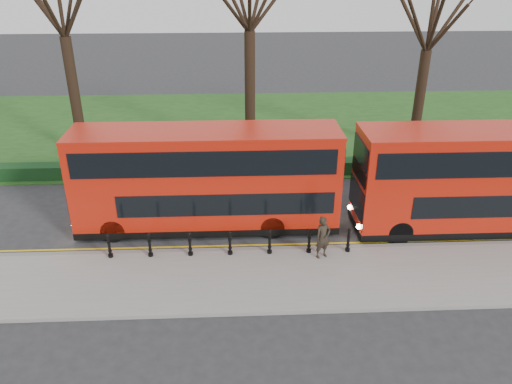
{
  "coord_description": "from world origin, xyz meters",
  "views": [
    {
      "loc": [
        1.06,
        -18.36,
        11.16
      ],
      "look_at": [
        1.92,
        0.5,
        2.0
      ],
      "focal_mm": 35.0,
      "sensor_mm": 36.0,
      "label": 1
    }
  ],
  "objects_px": {
    "bus_lead": "(207,180)",
    "bollard_row": "(230,243)",
    "pedestrian": "(323,237)",
    "bus_rear": "(490,180)"
  },
  "relations": [
    {
      "from": "bus_rear",
      "to": "pedestrian",
      "type": "bearing_deg",
      "value": -163.22
    },
    {
      "from": "bollard_row",
      "to": "pedestrian",
      "type": "bearing_deg",
      "value": -5.52
    },
    {
      "from": "pedestrian",
      "to": "bus_lead",
      "type": "bearing_deg",
      "value": 123.58
    },
    {
      "from": "bus_rear",
      "to": "bus_lead",
      "type": "bearing_deg",
      "value": 176.8
    },
    {
      "from": "bus_lead",
      "to": "bollard_row",
      "type": "bearing_deg",
      "value": -69.69
    },
    {
      "from": "bollard_row",
      "to": "bus_rear",
      "type": "relative_size",
      "value": 0.84
    },
    {
      "from": "bollard_row",
      "to": "bus_rear",
      "type": "height_order",
      "value": "bus_rear"
    },
    {
      "from": "bus_lead",
      "to": "pedestrian",
      "type": "bearing_deg",
      "value": -32.56
    },
    {
      "from": "bus_rear",
      "to": "bollard_row",
      "type": "bearing_deg",
      "value": -170.28
    },
    {
      "from": "bus_lead",
      "to": "pedestrian",
      "type": "distance_m",
      "value": 5.61
    }
  ]
}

